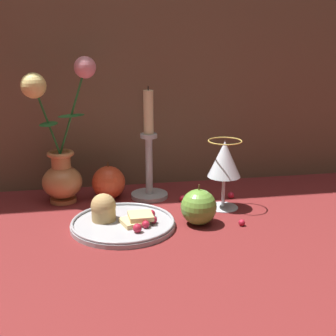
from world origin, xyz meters
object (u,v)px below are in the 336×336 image
object	(u,v)px
vase	(60,153)
apple_near_glass	(109,183)
wine_glass	(224,162)
apple_beside_vase	(199,207)
plate_with_pastries	(120,220)
candlestick	(149,160)

from	to	relation	value
vase	apple_near_glass	size ratio (longest dim) A/B	3.67
vase	apple_near_glass	distance (m)	0.14
wine_glass	apple_beside_vase	bearing A→B (deg)	-133.65
plate_with_pastries	apple_near_glass	world-z (taller)	apple_near_glass
vase	wine_glass	world-z (taller)	vase
apple_beside_vase	apple_near_glass	xyz separation A→B (m)	(-0.18, 0.20, 0.00)
vase	apple_beside_vase	bearing A→B (deg)	-33.65
plate_with_pastries	candlestick	size ratio (longest dim) A/B	0.80
vase	candlestick	xyz separation A→B (m)	(0.22, -0.01, -0.03)
candlestick	plate_with_pastries	bearing A→B (deg)	-117.29
wine_glass	candlestick	world-z (taller)	candlestick
candlestick	apple_near_glass	xyz separation A→B (m)	(-0.10, 0.01, -0.06)
wine_glass	apple_beside_vase	distance (m)	0.14
candlestick	apple_near_glass	size ratio (longest dim) A/B	2.93
plate_with_pastries	apple_near_glass	xyz separation A→B (m)	(-0.01, 0.18, 0.03)
plate_with_pastries	wine_glass	size ratio (longest dim) A/B	1.37
apple_beside_vase	plate_with_pastries	bearing A→B (deg)	174.57
candlestick	apple_beside_vase	xyz separation A→B (m)	(0.08, -0.19, -0.06)
apple_near_glass	apple_beside_vase	bearing A→B (deg)	-47.60
plate_with_pastries	apple_beside_vase	distance (m)	0.17
plate_with_pastries	wine_glass	distance (m)	0.28
vase	plate_with_pastries	bearing A→B (deg)	-55.33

